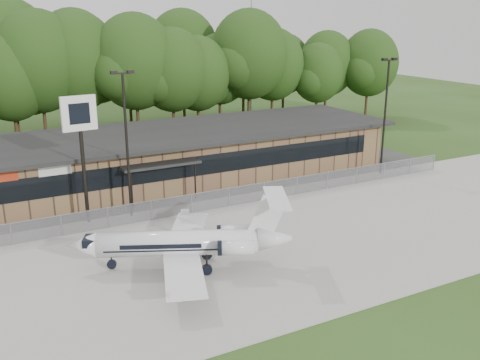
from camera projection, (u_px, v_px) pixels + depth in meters
ground at (329, 307)px, 26.20m from camera, size 160.00×160.00×0.00m
apron at (251, 246)px, 32.95m from camera, size 64.00×18.00×0.08m
parking_lot at (182, 194)px, 42.68m from camera, size 50.00×9.00×0.06m
terminal at (161, 155)px, 45.80m from camera, size 41.00×11.65×4.30m
fence at (204, 202)px, 38.65m from camera, size 46.00×0.04×1.52m
treeline at (104, 73)px, 59.50m from camera, size 72.00×12.00×15.00m
radio_mast at (251, 24)px, 72.87m from camera, size 0.20×0.20×25.00m
light_pole_mid at (126, 134)px, 36.16m from camera, size 1.55×0.30×10.23m
light_pole_right at (385, 108)px, 46.38m from camera, size 1.55×0.30×10.23m
business_jet at (186, 244)px, 29.71m from camera, size 12.29×10.95×4.25m
pole_sign at (80, 127)px, 34.89m from camera, size 2.30×0.48×8.74m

